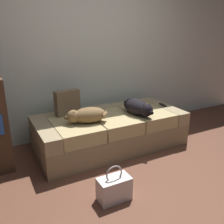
# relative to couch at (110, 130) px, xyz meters

# --- Properties ---
(ground_plane) EXTENTS (10.00, 10.00, 0.00)m
(ground_plane) POSITION_rel_couch_xyz_m (0.00, -1.14, -0.24)
(ground_plane) COLOR brown
(back_wall) EXTENTS (6.40, 0.10, 2.80)m
(back_wall) POSITION_rel_couch_xyz_m (0.00, 0.68, 1.16)
(back_wall) COLOR silver
(back_wall) RESTS_ON ground
(couch) EXTENTS (2.05, 0.95, 0.48)m
(couch) POSITION_rel_couch_xyz_m (0.00, 0.00, 0.00)
(couch) COLOR #907957
(couch) RESTS_ON ground
(dog_tan) EXTENTS (0.57, 0.31, 0.19)m
(dog_tan) POSITION_rel_couch_xyz_m (-0.40, -0.14, 0.34)
(dog_tan) COLOR brown
(dog_tan) RESTS_ON couch
(dog_dark) EXTENTS (0.30, 0.61, 0.21)m
(dog_dark) POSITION_rel_couch_xyz_m (0.34, -0.17, 0.35)
(dog_dark) COLOR black
(dog_dark) RESTS_ON couch
(tv_remote) EXTENTS (0.06, 0.15, 0.02)m
(tv_remote) POSITION_rel_couch_xyz_m (0.90, -0.01, 0.25)
(tv_remote) COLOR black
(tv_remote) RESTS_ON couch
(throw_pillow) EXTENTS (0.35, 0.17, 0.34)m
(throw_pillow) POSITION_rel_couch_xyz_m (-0.52, 0.27, 0.41)
(throw_pillow) COLOR brown
(throw_pillow) RESTS_ON couch
(handbag) EXTENTS (0.32, 0.18, 0.38)m
(handbag) POSITION_rel_couch_xyz_m (-0.51, -1.07, -0.11)
(handbag) COLOR silver
(handbag) RESTS_ON ground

